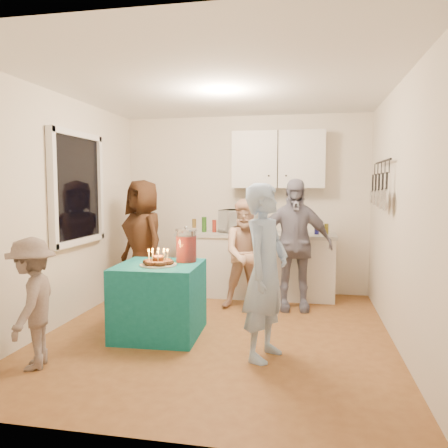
% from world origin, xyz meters
% --- Properties ---
extents(floor, '(4.00, 4.00, 0.00)m').
position_xyz_m(floor, '(0.00, 0.00, 0.00)').
color(floor, brown).
rests_on(floor, ground).
extents(ceiling, '(4.00, 4.00, 0.00)m').
position_xyz_m(ceiling, '(0.00, 0.00, 2.60)').
color(ceiling, white).
rests_on(ceiling, floor).
extents(back_wall, '(3.60, 3.60, 0.00)m').
position_xyz_m(back_wall, '(0.00, 2.00, 1.30)').
color(back_wall, silver).
rests_on(back_wall, floor).
extents(left_wall, '(4.00, 4.00, 0.00)m').
position_xyz_m(left_wall, '(-1.80, 0.00, 1.30)').
color(left_wall, silver).
rests_on(left_wall, floor).
extents(right_wall, '(4.00, 4.00, 0.00)m').
position_xyz_m(right_wall, '(1.80, 0.00, 1.30)').
color(right_wall, silver).
rests_on(right_wall, floor).
extents(window_night, '(0.04, 1.00, 1.20)m').
position_xyz_m(window_night, '(-1.77, 0.30, 1.55)').
color(window_night, black).
rests_on(window_night, left_wall).
extents(counter, '(2.20, 0.58, 0.86)m').
position_xyz_m(counter, '(0.20, 1.70, 0.43)').
color(counter, white).
rests_on(counter, floor).
extents(countertop, '(2.24, 0.62, 0.05)m').
position_xyz_m(countertop, '(0.20, 1.70, 0.89)').
color(countertop, beige).
rests_on(countertop, counter).
extents(upper_cabinet, '(1.30, 0.30, 0.80)m').
position_xyz_m(upper_cabinet, '(0.50, 1.85, 1.95)').
color(upper_cabinet, white).
rests_on(upper_cabinet, back_wall).
extents(pot_rack, '(0.12, 1.00, 0.60)m').
position_xyz_m(pot_rack, '(1.72, 0.70, 1.60)').
color(pot_rack, black).
rests_on(pot_rack, right_wall).
extents(microwave, '(0.67, 0.53, 0.33)m').
position_xyz_m(microwave, '(0.00, 1.70, 1.07)').
color(microwave, white).
rests_on(microwave, countertop).
extents(party_table, '(0.88, 0.88, 0.76)m').
position_xyz_m(party_table, '(-0.60, -0.15, 0.38)').
color(party_table, '#106A6F').
rests_on(party_table, floor).
extents(donut_cake, '(0.38, 0.38, 0.18)m').
position_xyz_m(donut_cake, '(-0.58, -0.22, 0.85)').
color(donut_cake, '#381C0C').
rests_on(donut_cake, party_table).
extents(punch_jar, '(0.22, 0.22, 0.34)m').
position_xyz_m(punch_jar, '(-0.36, 0.04, 0.93)').
color(punch_jar, red).
rests_on(punch_jar, party_table).
extents(man_birthday, '(0.55, 0.68, 1.60)m').
position_xyz_m(man_birthday, '(0.56, -0.54, 0.80)').
color(man_birthday, '#9CBAE3').
rests_on(man_birthday, floor).
extents(woman_back_left, '(0.96, 0.92, 1.66)m').
position_xyz_m(woman_back_left, '(-1.27, 1.12, 0.83)').
color(woman_back_left, '#573119').
rests_on(woman_back_left, floor).
extents(woman_back_center, '(0.80, 0.69, 1.41)m').
position_xyz_m(woman_back_center, '(0.18, 1.05, 0.71)').
color(woman_back_center, tan).
rests_on(woman_back_center, floor).
extents(woman_back_right, '(1.02, 0.52, 1.67)m').
position_xyz_m(woman_back_right, '(0.75, 1.10, 0.84)').
color(woman_back_right, black).
rests_on(woman_back_right, floor).
extents(child_near_left, '(0.62, 0.83, 1.14)m').
position_xyz_m(child_near_left, '(-1.40, -1.15, 0.57)').
color(child_near_left, '#645550').
rests_on(child_near_left, floor).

